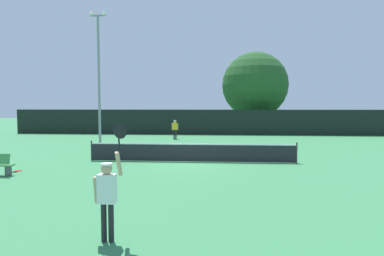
% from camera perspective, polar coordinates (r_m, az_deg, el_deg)
% --- Properties ---
extents(ground_plane, '(120.00, 120.00, 0.00)m').
position_cam_1_polar(ground_plane, '(17.42, -0.06, -5.85)').
color(ground_plane, '#387F4C').
extents(tennis_net, '(10.84, 0.08, 1.07)m').
position_cam_1_polar(tennis_net, '(17.34, -0.06, -4.18)').
color(tennis_net, '#232328').
rests_on(tennis_net, ground).
extents(perimeter_fence, '(39.91, 0.12, 2.56)m').
position_cam_1_polar(perimeter_fence, '(33.78, 2.13, 1.02)').
color(perimeter_fence, black).
rests_on(perimeter_fence, ground).
extents(player_serving, '(0.67, 0.40, 2.56)m').
position_cam_1_polar(player_serving, '(7.42, -14.33, -10.26)').
color(player_serving, white).
rests_on(player_serving, ground).
extents(player_receiving, '(0.57, 0.25, 1.68)m').
position_cam_1_polar(player_receiving, '(29.09, -2.95, 0.07)').
color(player_receiving, yellow).
rests_on(player_receiving, ground).
extents(tennis_ball, '(0.07, 0.07, 0.07)m').
position_cam_1_polar(tennis_ball, '(21.11, -1.74, -4.06)').
color(tennis_ball, '#CCE033').
rests_on(tennis_ball, ground).
extents(spare_racket, '(0.28, 0.52, 0.04)m').
position_cam_1_polar(spare_racket, '(16.90, -27.84, -6.52)').
color(spare_racket, black).
rests_on(spare_racket, ground).
extents(light_pole, '(1.18, 0.28, 9.55)m').
position_cam_1_polar(light_pole, '(24.76, -15.75, 9.30)').
color(light_pole, gray).
rests_on(light_pole, ground).
extents(large_tree, '(7.50, 7.50, 9.08)m').
position_cam_1_polar(large_tree, '(38.93, 10.80, 7.27)').
color(large_tree, brown).
rests_on(large_tree, ground).
extents(parked_car_near, '(2.00, 4.24, 1.69)m').
position_cam_1_polar(parked_car_near, '(43.28, -7.96, 0.93)').
color(parked_car_near, white).
rests_on(parked_car_near, ground).
extents(parked_car_mid, '(2.16, 4.31, 1.69)m').
position_cam_1_polar(parked_car_mid, '(39.81, -1.80, 0.72)').
color(parked_car_mid, white).
rests_on(parked_car_mid, ground).
extents(parked_car_far, '(1.93, 4.21, 1.69)m').
position_cam_1_polar(parked_car_far, '(43.19, 16.16, 0.81)').
color(parked_car_far, black).
rests_on(parked_car_far, ground).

